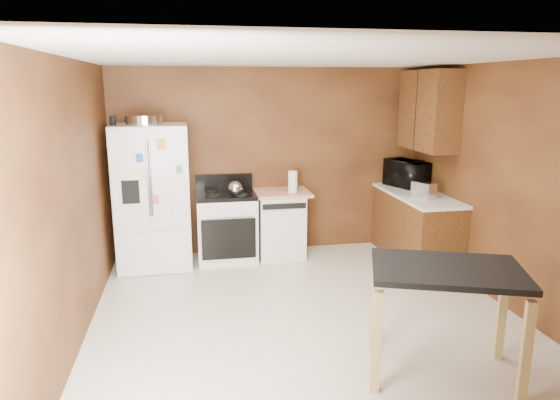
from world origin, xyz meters
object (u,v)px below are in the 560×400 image
object	(u,v)px
paper_towel	(293,182)
dishwasher	(280,223)
microwave	(407,175)
refrigerator	(153,197)
island	(446,285)
toaster	(424,190)
pen_cup	(113,121)
kettle	(235,188)
roasting_pan	(144,120)
gas_range	(227,226)
green_canister	(295,186)

from	to	relation	value
paper_towel	dishwasher	size ratio (longest dim) A/B	0.32
microwave	refrigerator	xyz separation A→B (m)	(-3.38, -0.03, -0.17)
island	microwave	bearing A→B (deg)	71.35
toaster	refrigerator	size ratio (longest dim) A/B	0.15
pen_cup	dishwasher	xyz separation A→B (m)	(2.04, 0.15, -1.40)
kettle	refrigerator	size ratio (longest dim) A/B	0.10
roasting_pan	island	size ratio (longest dim) A/B	0.34
toaster	gas_range	distance (m)	2.56
refrigerator	toaster	bearing A→B (deg)	-11.44
pen_cup	island	world-z (taller)	pen_cup
pen_cup	dishwasher	bearing A→B (deg)	4.18
microwave	island	size ratio (longest dim) A/B	0.46
roasting_pan	kettle	bearing A→B (deg)	-4.58
green_canister	refrigerator	distance (m)	1.86
kettle	gas_range	bearing A→B (deg)	123.50
microwave	refrigerator	distance (m)	3.39
toaster	microwave	distance (m)	0.71
pen_cup	island	size ratio (longest dim) A/B	0.08
dishwasher	island	size ratio (longest dim) A/B	0.68
pen_cup	dishwasher	world-z (taller)	pen_cup
paper_towel	dishwasher	xyz separation A→B (m)	(-0.15, 0.08, -0.58)
dishwasher	toaster	bearing A→B (deg)	-24.25
paper_towel	dishwasher	world-z (taller)	paper_towel
roasting_pan	toaster	world-z (taller)	roasting_pan
green_canister	dishwasher	size ratio (longest dim) A/B	0.11
dishwasher	paper_towel	bearing A→B (deg)	-28.46
pen_cup	kettle	xyz separation A→B (m)	(1.43, -0.04, -0.86)
refrigerator	pen_cup	bearing A→B (deg)	-171.08
pen_cup	green_canister	distance (m)	2.45
gas_range	paper_towel	bearing A→B (deg)	-3.89
pen_cup	microwave	size ratio (longest dim) A/B	0.18
green_canister	paper_towel	bearing A→B (deg)	-111.26
paper_towel	island	world-z (taller)	paper_towel
roasting_pan	refrigerator	size ratio (longest dim) A/B	0.25
island	green_canister	bearing A→B (deg)	99.46
gas_range	dishwasher	xyz separation A→B (m)	(0.72, 0.02, -0.01)
roasting_pan	paper_towel	distance (m)	2.02
green_canister	toaster	world-z (taller)	toaster
refrigerator	microwave	bearing A→B (deg)	0.55
green_canister	refrigerator	size ratio (longest dim) A/B	0.06
green_canister	toaster	size ratio (longest dim) A/B	0.38
pen_cup	island	distance (m)	4.17
pen_cup	paper_towel	distance (m)	2.34
gas_range	dishwasher	distance (m)	0.72
toaster	green_canister	bearing A→B (deg)	125.20
green_canister	gas_range	bearing A→B (deg)	-173.60
gas_range	island	bearing A→B (deg)	-64.25
green_canister	gas_range	size ratio (longest dim) A/B	0.09
microwave	gas_range	size ratio (longest dim) A/B	0.54
toaster	refrigerator	xyz separation A→B (m)	(-3.30, 0.67, -0.10)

